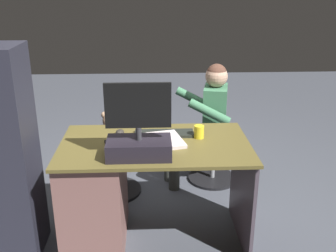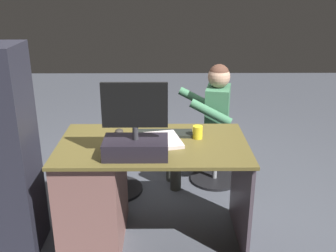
{
  "view_description": "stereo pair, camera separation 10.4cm",
  "coord_description": "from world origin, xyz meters",
  "px_view_note": "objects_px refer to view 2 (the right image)",
  "views": [
    {
      "loc": [
        0.02,
        2.92,
        1.81
      ],
      "look_at": [
        -0.11,
        0.08,
        0.75
      ],
      "focal_mm": 42.38,
      "sensor_mm": 36.0,
      "label": 1
    },
    {
      "loc": [
        -0.08,
        2.92,
        1.81
      ],
      "look_at": [
        -0.11,
        0.08,
        0.75
      ],
      "focal_mm": 42.38,
      "sensor_mm": 36.0,
      "label": 2
    }
  ],
  "objects_px": {
    "teddy_bear": "(113,129)",
    "person": "(207,115)",
    "visitor_chair": "(215,155)",
    "tv_remote": "(108,144)",
    "cup": "(198,132)",
    "office_chair_teddy": "(115,165)",
    "computer_mouse": "(119,132)",
    "desk": "(106,189)",
    "keyboard": "(163,133)",
    "monitor": "(136,138)"
  },
  "relations": [
    {
      "from": "monitor",
      "to": "computer_mouse",
      "type": "distance_m",
      "value": 0.41
    },
    {
      "from": "desk",
      "to": "visitor_chair",
      "type": "relative_size",
      "value": 2.83
    },
    {
      "from": "teddy_bear",
      "to": "person",
      "type": "distance_m",
      "value": 0.85
    },
    {
      "from": "desk",
      "to": "office_chair_teddy",
      "type": "distance_m",
      "value": 0.7
    },
    {
      "from": "cup",
      "to": "tv_remote",
      "type": "distance_m",
      "value": 0.62
    },
    {
      "from": "tv_remote",
      "to": "visitor_chair",
      "type": "height_order",
      "value": "tv_remote"
    },
    {
      "from": "keyboard",
      "to": "tv_remote",
      "type": "distance_m",
      "value": 0.41
    },
    {
      "from": "monitor",
      "to": "office_chair_teddy",
      "type": "xyz_separation_m",
      "value": [
        0.26,
        -0.89,
        -0.62
      ]
    },
    {
      "from": "desk",
      "to": "monitor",
      "type": "bearing_deg",
      "value": 139.79
    },
    {
      "from": "cup",
      "to": "office_chair_teddy",
      "type": "bearing_deg",
      "value": -41.8
    },
    {
      "from": "teddy_bear",
      "to": "visitor_chair",
      "type": "distance_m",
      "value": 0.99
    },
    {
      "from": "keyboard",
      "to": "cup",
      "type": "distance_m",
      "value": 0.25
    },
    {
      "from": "keyboard",
      "to": "office_chair_teddy",
      "type": "distance_m",
      "value": 0.86
    },
    {
      "from": "cup",
      "to": "visitor_chair",
      "type": "bearing_deg",
      "value": -106.94
    },
    {
      "from": "computer_mouse",
      "to": "office_chair_teddy",
      "type": "bearing_deg",
      "value": -77.26
    },
    {
      "from": "teddy_bear",
      "to": "visitor_chair",
      "type": "height_order",
      "value": "teddy_bear"
    },
    {
      "from": "keyboard",
      "to": "teddy_bear",
      "type": "bearing_deg",
      "value": -51.62
    },
    {
      "from": "computer_mouse",
      "to": "office_chair_teddy",
      "type": "xyz_separation_m",
      "value": [
        0.12,
        -0.52,
        -0.52
      ]
    },
    {
      "from": "desk",
      "to": "cup",
      "type": "bearing_deg",
      "value": -172.6
    },
    {
      "from": "monitor",
      "to": "person",
      "type": "distance_m",
      "value": 1.22
    },
    {
      "from": "keyboard",
      "to": "tv_remote",
      "type": "bearing_deg",
      "value": 27.17
    },
    {
      "from": "computer_mouse",
      "to": "desk",
      "type": "bearing_deg",
      "value": 61.64
    },
    {
      "from": "desk",
      "to": "teddy_bear",
      "type": "xyz_separation_m",
      "value": [
        0.03,
        -0.7,
        0.19
      ]
    },
    {
      "from": "teddy_bear",
      "to": "person",
      "type": "xyz_separation_m",
      "value": [
        -0.83,
        -0.16,
        0.07
      ]
    },
    {
      "from": "office_chair_teddy",
      "to": "computer_mouse",
      "type": "bearing_deg",
      "value": 102.74
    },
    {
      "from": "office_chair_teddy",
      "to": "person",
      "type": "bearing_deg",
      "value": -168.24
    },
    {
      "from": "desk",
      "to": "tv_remote",
      "type": "bearing_deg",
      "value": 135.23
    },
    {
      "from": "desk",
      "to": "keyboard",
      "type": "relative_size",
      "value": 3.07
    },
    {
      "from": "keyboard",
      "to": "visitor_chair",
      "type": "relative_size",
      "value": 0.92
    },
    {
      "from": "teddy_bear",
      "to": "office_chair_teddy",
      "type": "bearing_deg",
      "value": 90.0
    },
    {
      "from": "computer_mouse",
      "to": "tv_remote",
      "type": "height_order",
      "value": "computer_mouse"
    },
    {
      "from": "tv_remote",
      "to": "visitor_chair",
      "type": "bearing_deg",
      "value": -152.35
    },
    {
      "from": "teddy_bear",
      "to": "cup",
      "type": "bearing_deg",
      "value": 137.73
    },
    {
      "from": "cup",
      "to": "tv_remote",
      "type": "relative_size",
      "value": 0.6
    },
    {
      "from": "cup",
      "to": "teddy_bear",
      "type": "height_order",
      "value": "cup"
    },
    {
      "from": "visitor_chair",
      "to": "computer_mouse",
      "type": "bearing_deg",
      "value": 41.68
    },
    {
      "from": "monitor",
      "to": "computer_mouse",
      "type": "relative_size",
      "value": 4.93
    },
    {
      "from": "tv_remote",
      "to": "person",
      "type": "relative_size",
      "value": 0.13
    },
    {
      "from": "cup",
      "to": "office_chair_teddy",
      "type": "height_order",
      "value": "cup"
    },
    {
      "from": "desk",
      "to": "teddy_bear",
      "type": "relative_size",
      "value": 4.2
    },
    {
      "from": "computer_mouse",
      "to": "visitor_chair",
      "type": "xyz_separation_m",
      "value": [
        -0.8,
        -0.71,
        -0.51
      ]
    },
    {
      "from": "computer_mouse",
      "to": "person",
      "type": "height_order",
      "value": "person"
    },
    {
      "from": "office_chair_teddy",
      "to": "visitor_chair",
      "type": "relative_size",
      "value": 1.06
    },
    {
      "from": "computer_mouse",
      "to": "person",
      "type": "xyz_separation_m",
      "value": [
        -0.71,
        -0.69,
        -0.11
      ]
    },
    {
      "from": "desk",
      "to": "office_chair_teddy",
      "type": "height_order",
      "value": "desk"
    },
    {
      "from": "desk",
      "to": "office_chair_teddy",
      "type": "bearing_deg",
      "value": -87.7
    },
    {
      "from": "computer_mouse",
      "to": "office_chair_teddy",
      "type": "distance_m",
      "value": 0.75
    },
    {
      "from": "keyboard",
      "to": "computer_mouse",
      "type": "xyz_separation_m",
      "value": [
        0.32,
        -0.02,
        0.01
      ]
    },
    {
      "from": "teddy_bear",
      "to": "computer_mouse",
      "type": "bearing_deg",
      "value": 102.51
    },
    {
      "from": "keyboard",
      "to": "cup",
      "type": "xyz_separation_m",
      "value": [
        -0.24,
        0.07,
        0.04
      ]
    }
  ]
}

